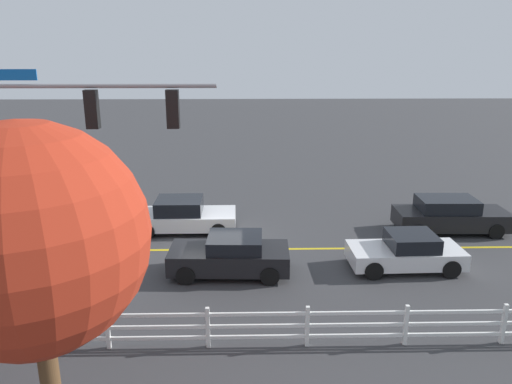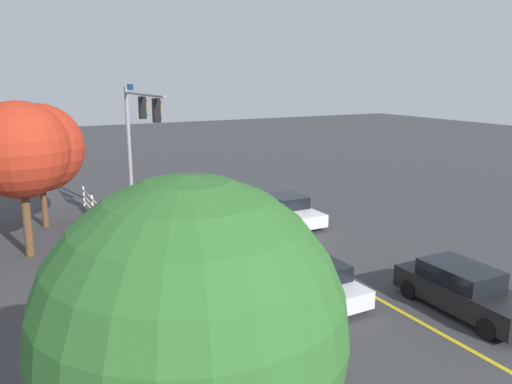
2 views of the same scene
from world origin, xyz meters
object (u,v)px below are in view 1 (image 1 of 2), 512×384
(car_1, at_px, (406,252))
(tree_1, at_px, (31,239))
(car_0, at_px, (230,255))
(car_2, at_px, (450,215))
(car_3, at_px, (183,216))

(car_1, relative_size, tree_1, 0.61)
(tree_1, bearing_deg, car_0, -110.89)
(car_2, xyz_separation_m, tree_1, (12.28, 11.86, 3.77))
(car_1, distance_m, car_2, 4.70)
(car_1, bearing_deg, car_0, 1.09)
(car_3, distance_m, tree_1, 12.84)
(car_1, relative_size, car_3, 0.92)
(tree_1, bearing_deg, car_2, -135.99)
(tree_1, bearing_deg, car_1, -138.35)
(car_2, xyz_separation_m, car_3, (11.37, -0.36, -0.05))
(car_2, bearing_deg, car_1, -128.48)
(car_0, distance_m, tree_1, 9.35)
(car_0, bearing_deg, car_3, -61.35)
(car_3, bearing_deg, car_2, -2.26)
(car_2, relative_size, tree_1, 0.72)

